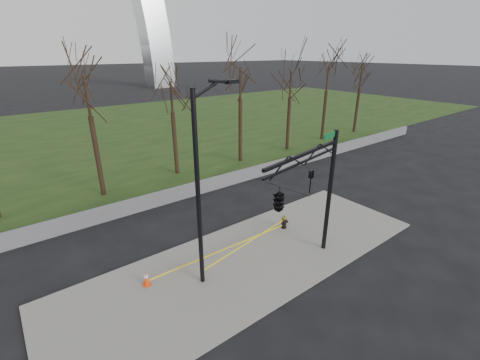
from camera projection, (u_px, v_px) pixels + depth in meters
ground at (252, 259)px, 15.16m from camera, size 500.00×500.00×0.00m
sidewalk at (252, 258)px, 15.14m from camera, size 18.00×6.00×0.10m
grass_strip at (87, 135)px, 37.21m from camera, size 120.00×40.00×0.06m
guardrail at (173, 195)px, 20.88m from camera, size 60.00×0.30×0.90m
tree_row at (176, 119)px, 23.79m from camera, size 51.14×4.00×8.83m
fire_hydrant at (284, 222)px, 17.57m from camera, size 0.46×0.30×0.75m
traffic_cone at (146, 279)px, 13.26m from camera, size 0.36×0.36×0.61m
street_light at (202, 178)px, 12.06m from camera, size 2.36×0.71×8.21m
traffic_signal_mast at (291, 193)px, 12.17m from camera, size 5.03×2.54×6.00m
caution_tape at (235, 246)px, 15.46m from camera, size 7.80×1.20×0.39m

